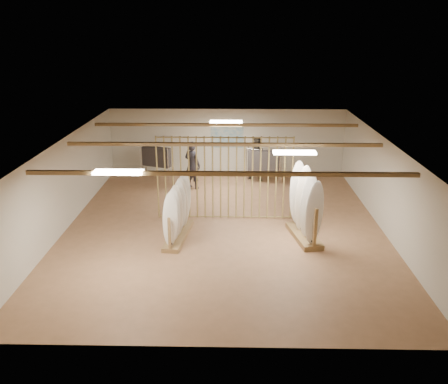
{
  "coord_description": "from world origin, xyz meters",
  "views": [
    {
      "loc": [
        0.3,
        -13.93,
        6.07
      ],
      "look_at": [
        0.0,
        0.0,
        1.2
      ],
      "focal_mm": 38.0,
      "sensor_mm": 36.0,
      "label": 1
    }
  ],
  "objects_px": {
    "shopper_a": "(192,162)",
    "shopper_b": "(257,157)",
    "rack_right": "(305,216)",
    "clothing_rack_b": "(264,161)",
    "rack_left": "(178,219)",
    "clothing_rack_a": "(156,157)"
  },
  "relations": [
    {
      "from": "shopper_a",
      "to": "shopper_b",
      "type": "distance_m",
      "value": 2.79
    },
    {
      "from": "rack_right",
      "to": "clothing_rack_b",
      "type": "height_order",
      "value": "rack_right"
    },
    {
      "from": "rack_left",
      "to": "shopper_a",
      "type": "bearing_deg",
      "value": 95.85
    },
    {
      "from": "rack_right",
      "to": "shopper_b",
      "type": "height_order",
      "value": "rack_right"
    },
    {
      "from": "clothing_rack_a",
      "to": "shopper_a",
      "type": "bearing_deg",
      "value": -15.87
    },
    {
      "from": "rack_left",
      "to": "rack_right",
      "type": "height_order",
      "value": "rack_right"
    },
    {
      "from": "clothing_rack_b",
      "to": "shopper_b",
      "type": "distance_m",
      "value": 0.45
    },
    {
      "from": "clothing_rack_a",
      "to": "clothing_rack_b",
      "type": "xyz_separation_m",
      "value": [
        4.46,
        -0.62,
        0.02
      ]
    },
    {
      "from": "shopper_b",
      "to": "shopper_a",
      "type": "bearing_deg",
      "value": -133.4
    },
    {
      "from": "clothing_rack_a",
      "to": "clothing_rack_b",
      "type": "distance_m",
      "value": 4.5
    },
    {
      "from": "rack_right",
      "to": "clothing_rack_a",
      "type": "relative_size",
      "value": 1.53
    },
    {
      "from": "rack_left",
      "to": "clothing_rack_b",
      "type": "height_order",
      "value": "rack_left"
    },
    {
      "from": "rack_right",
      "to": "shopper_b",
      "type": "bearing_deg",
      "value": 90.64
    },
    {
      "from": "rack_right",
      "to": "rack_left",
      "type": "bearing_deg",
      "value": 169.28
    },
    {
      "from": "rack_left",
      "to": "rack_right",
      "type": "bearing_deg",
      "value": 6.72
    },
    {
      "from": "rack_left",
      "to": "shopper_a",
      "type": "relative_size",
      "value": 1.06
    },
    {
      "from": "rack_left",
      "to": "clothing_rack_a",
      "type": "relative_size",
      "value": 1.59
    },
    {
      "from": "rack_right",
      "to": "clothing_rack_a",
      "type": "height_order",
      "value": "rack_right"
    },
    {
      "from": "clothing_rack_a",
      "to": "rack_left",
      "type": "bearing_deg",
      "value": -52.44
    },
    {
      "from": "rack_left",
      "to": "clothing_rack_a",
      "type": "xyz_separation_m",
      "value": [
        -1.57,
        5.98,
        0.31
      ]
    },
    {
      "from": "shopper_b",
      "to": "rack_left",
      "type": "bearing_deg",
      "value": -90.16
    },
    {
      "from": "rack_left",
      "to": "shopper_a",
      "type": "xyz_separation_m",
      "value": [
        0.05,
        4.68,
        0.46
      ]
    }
  ]
}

